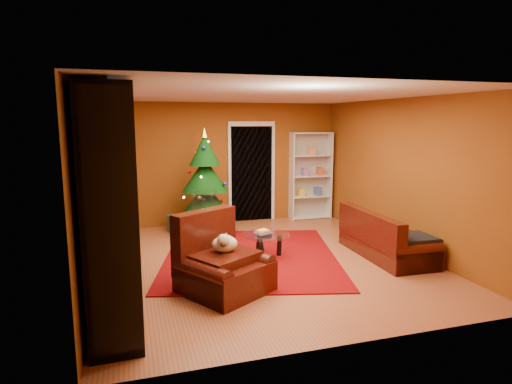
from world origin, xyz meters
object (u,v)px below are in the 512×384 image
object	(u,v)px
coffee_table	(267,245)
dog	(225,244)
white_bookshelf	(311,176)
gift_box_green	(219,222)
gift_box_teal	(176,223)
sofa	(387,233)
rug	(251,256)
armchair	(225,261)
acrylic_chair	(209,223)
media_unit	(108,197)
christmas_tree	(205,183)

from	to	relation	value
coffee_table	dog	bearing A→B (deg)	-129.97
white_bookshelf	dog	world-z (taller)	white_bookshelf
gift_box_green	gift_box_teal	bearing A→B (deg)	174.76
gift_box_green	sofa	world-z (taller)	sofa
rug	armchair	distance (m)	1.56
gift_box_green	white_bookshelf	distance (m)	2.40
gift_box_teal	gift_box_green	world-z (taller)	gift_box_teal
white_bookshelf	dog	size ratio (longest dim) A/B	5.03
white_bookshelf	sofa	xyz separation A→B (m)	(0.07, -2.95, -0.59)
sofa	acrylic_chair	world-z (taller)	acrylic_chair
acrylic_chair	armchair	bearing A→B (deg)	-108.51
gift_box_teal	acrylic_chair	world-z (taller)	acrylic_chair
acrylic_chair	white_bookshelf	bearing A→B (deg)	19.31
gift_box_green	dog	xyz separation A→B (m)	(-0.59, -3.18, 0.49)
rug	media_unit	world-z (taller)	media_unit
gift_box_green	acrylic_chair	xyz separation A→B (m)	(-0.45, -1.34, 0.32)
gift_box_teal	coffee_table	distance (m)	2.46
gift_box_teal	gift_box_green	distance (m)	0.87
white_bookshelf	coffee_table	xyz separation A→B (m)	(-1.85, -2.45, -0.78)
armchair	acrylic_chair	size ratio (longest dim) A/B	1.16
christmas_tree	acrylic_chair	size ratio (longest dim) A/B	2.27
gift_box_teal	sofa	world-z (taller)	sofa
white_bookshelf	armchair	xyz separation A→B (m)	(-2.82, -3.65, -0.56)
media_unit	sofa	bearing A→B (deg)	2.04
acrylic_chair	media_unit	bearing A→B (deg)	-148.69
gift_box_teal	dog	world-z (taller)	dog
media_unit	gift_box_teal	world-z (taller)	media_unit
rug	acrylic_chair	xyz separation A→B (m)	(-0.57, 0.59, 0.45)
sofa	coffee_table	size ratio (longest dim) A/B	2.36
christmas_tree	sofa	bearing A→B (deg)	-40.93
sofa	christmas_tree	bearing A→B (deg)	50.62
rug	gift_box_green	distance (m)	1.94
rug	gift_box_green	xyz separation A→B (m)	(-0.12, 1.94, 0.13)
rug	christmas_tree	xyz separation A→B (m)	(-0.44, 1.65, 1.01)
rug	acrylic_chair	distance (m)	0.94
media_unit	gift_box_green	bearing A→B (deg)	52.57
armchair	coffee_table	xyz separation A→B (m)	(0.96, 1.20, -0.22)
christmas_tree	white_bookshelf	xyz separation A→B (m)	(2.54, 0.69, -0.04)
coffee_table	media_unit	bearing A→B (deg)	-159.91
christmas_tree	acrylic_chair	distance (m)	1.20
white_bookshelf	rug	bearing A→B (deg)	-129.60
sofa	coffee_table	bearing A→B (deg)	76.97
coffee_table	acrylic_chair	bearing A→B (deg)	138.99
white_bookshelf	gift_box_teal	bearing A→B (deg)	-171.81
sofa	dog	bearing A→B (deg)	103.94
gift_box_green	dog	world-z (taller)	dog
gift_box_green	acrylic_chair	bearing A→B (deg)	-108.47
sofa	gift_box_teal	bearing A→B (deg)	51.70
gift_box_green	white_bookshelf	xyz separation A→B (m)	(2.21, 0.40, 0.84)
rug	christmas_tree	distance (m)	1.98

